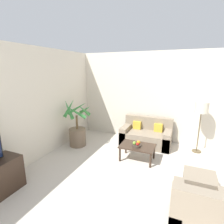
# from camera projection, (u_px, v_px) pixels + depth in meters

# --- Properties ---
(wall_back) EXTENTS (7.79, 0.06, 2.70)m
(wall_back) POSITION_uv_depth(u_px,v_px,m) (180.00, 99.00, 5.01)
(wall_back) COLOR beige
(wall_back) RESTS_ON ground_plane
(potted_palm) EXTENTS (0.84, 0.85, 1.37)m
(potted_palm) POSITION_uv_depth(u_px,v_px,m) (77.00, 130.00, 5.05)
(potted_palm) COLOR brown
(potted_palm) RESTS_ON ground_plane
(sofa_loveseat) EXTENTS (1.43, 0.76, 0.79)m
(sofa_loveseat) POSITION_uv_depth(u_px,v_px,m) (146.00, 136.00, 5.18)
(sofa_loveseat) COLOR gray
(sofa_loveseat) RESTS_ON ground_plane
(floor_lamp) EXTENTS (0.32, 0.32, 1.38)m
(floor_lamp) POSITION_uv_depth(u_px,v_px,m) (202.00, 110.00, 4.48)
(floor_lamp) COLOR brown
(floor_lamp) RESTS_ON ground_plane
(coffee_table) EXTENTS (0.83, 0.55, 0.38)m
(coffee_table) POSITION_uv_depth(u_px,v_px,m) (137.00, 148.00, 4.26)
(coffee_table) COLOR #38281E
(coffee_table) RESTS_ON ground_plane
(fruit_bowl) EXTENTS (0.22, 0.22, 0.05)m
(fruit_bowl) POSITION_uv_depth(u_px,v_px,m) (137.00, 146.00, 4.18)
(fruit_bowl) COLOR #42382D
(fruit_bowl) RESTS_ON coffee_table
(apple_red) EXTENTS (0.07, 0.07, 0.07)m
(apple_red) POSITION_uv_depth(u_px,v_px,m) (138.00, 144.00, 4.12)
(apple_red) COLOR red
(apple_red) RESTS_ON fruit_bowl
(apple_green) EXTENTS (0.08, 0.08, 0.08)m
(apple_green) POSITION_uv_depth(u_px,v_px,m) (134.00, 143.00, 4.16)
(apple_green) COLOR olive
(apple_green) RESTS_ON fruit_bowl
(orange_fruit) EXTENTS (0.09, 0.09, 0.09)m
(orange_fruit) POSITION_uv_depth(u_px,v_px,m) (138.00, 142.00, 4.19)
(orange_fruit) COLOR orange
(orange_fruit) RESTS_ON fruit_bowl
(armchair) EXTENTS (0.78, 0.79, 0.80)m
(armchair) POSITION_uv_depth(u_px,v_px,m) (200.00, 214.00, 2.39)
(armchair) COLOR gray
(armchair) RESTS_ON ground_plane
(ottoman) EXTENTS (0.53, 0.50, 0.38)m
(ottoman) POSITION_uv_depth(u_px,v_px,m) (199.00, 184.00, 3.11)
(ottoman) COLOR gray
(ottoman) RESTS_ON ground_plane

